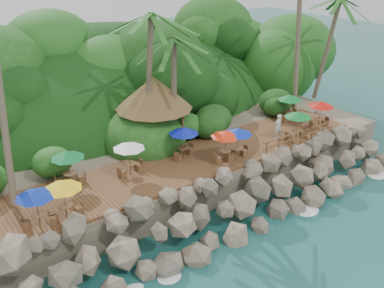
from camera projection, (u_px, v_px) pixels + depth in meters
ground at (254, 235)px, 24.66m from camera, size 140.00×140.00×0.00m
land_base at (121, 129)px, 36.07m from camera, size 32.00×25.20×2.10m
jungle_hill at (85, 115)px, 42.05m from camera, size 44.80×28.00×15.40m
seawall at (232, 202)px, 25.67m from camera, size 29.00×4.00×2.30m
terrace at (192, 161)px, 28.19m from camera, size 26.00×5.00×0.20m
jungle_foliage at (127, 145)px, 35.76m from camera, size 44.00×16.00×12.00m
foam_line at (251, 232)px, 24.87m from camera, size 25.20×0.80×0.06m
palapa at (154, 93)px, 29.43m from camera, size 5.23×5.23×4.60m
dining_clusters at (199, 137)px, 27.21m from camera, size 23.04×5.03×2.07m
railing at (296, 137)px, 29.87m from camera, size 6.10×0.10×1.00m
waiter at (278, 127)px, 30.88m from camera, size 0.68×0.47×1.79m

